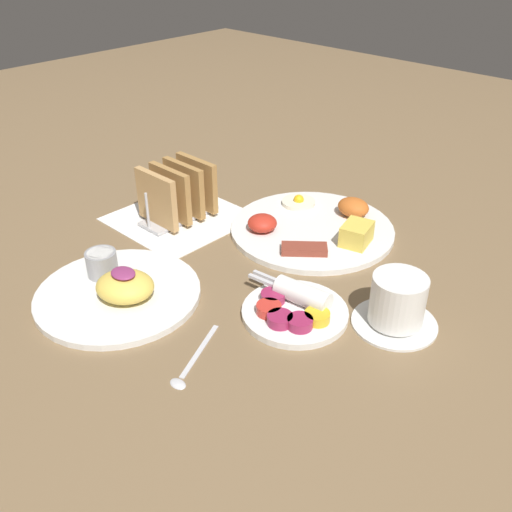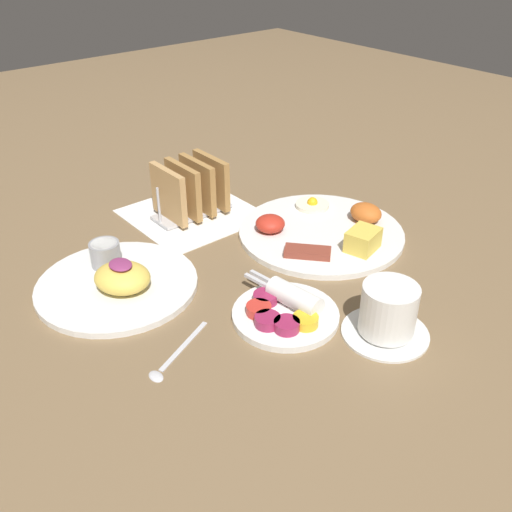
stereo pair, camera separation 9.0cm
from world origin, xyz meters
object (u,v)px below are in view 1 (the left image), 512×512
at_px(plate_breakfast, 315,227).
at_px(toast_rack, 178,193).
at_px(plate_condiments, 295,309).
at_px(plate_foreground, 118,289).
at_px(coffee_cup, 397,304).

relative_size(plate_breakfast, toast_rack, 1.98).
xyz_separation_m(plate_breakfast, plate_condiments, (0.13, -0.21, 0.00)).
relative_size(plate_condiments, plate_foreground, 0.69).
distance_m(toast_rack, coffee_cup, 0.46).
bearing_deg(plate_condiments, plate_breakfast, 121.71).
relative_size(plate_breakfast, plate_condiments, 1.71).
xyz_separation_m(plate_breakfast, coffee_cup, (0.25, -0.13, 0.03)).
xyz_separation_m(plate_foreground, toast_rack, (-0.13, 0.23, 0.04)).
bearing_deg(plate_breakfast, plate_condiments, -58.29).
relative_size(toast_rack, coffee_cup, 1.23).
relative_size(plate_breakfast, coffee_cup, 2.44).
height_order(plate_foreground, coffee_cup, coffee_cup).
relative_size(plate_foreground, toast_rack, 1.67).
bearing_deg(coffee_cup, plate_condiments, -144.96).
height_order(plate_breakfast, plate_foreground, plate_foreground).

